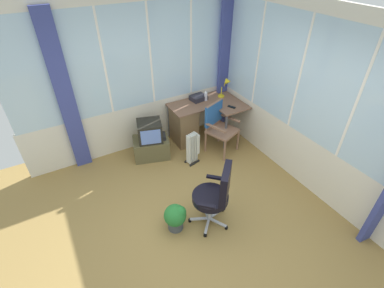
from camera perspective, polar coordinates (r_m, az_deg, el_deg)
ground at (r=4.20m, az=1.20°, el=-16.86°), size 4.94×5.61×0.06m
north_window_panel at (r=5.07m, az=-12.40°, el=12.67°), size 3.94×0.07×2.75m
east_window_panel at (r=4.42m, az=24.62°, el=6.42°), size 0.07×4.61×2.75m
curtain_north_left at (r=4.85m, az=-24.21°, el=8.49°), size 0.26×0.07×2.65m
curtain_corner at (r=5.76m, az=6.53°, el=15.59°), size 0.27×0.10×2.65m
desk at (r=5.52m, az=-1.02°, el=4.37°), size 1.35×0.95×0.77m
desk_lamp at (r=5.65m, az=7.01°, el=11.82°), size 0.24×0.21×0.39m
tv_remote at (r=5.37m, az=8.03°, el=7.45°), size 0.11×0.15×0.02m
spray_bottle at (r=5.54m, az=2.80°, el=9.79°), size 0.06×0.06×0.22m
paper_tray at (r=5.58m, az=1.28°, el=9.36°), size 0.33×0.26×0.09m
wooden_armchair at (r=5.23m, az=5.13°, el=4.53°), size 0.62×0.62×0.96m
office_chair at (r=3.83m, az=4.95°, el=-9.90°), size 0.60×0.61×1.02m
tv_on_stand at (r=5.20m, az=-8.30°, el=0.50°), size 0.74×0.61×0.74m
space_heater at (r=5.02m, az=0.23°, el=-0.76°), size 0.29×0.22×0.61m
potted_plant at (r=4.00m, az=-3.32°, el=-14.42°), size 0.31×0.31×0.42m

